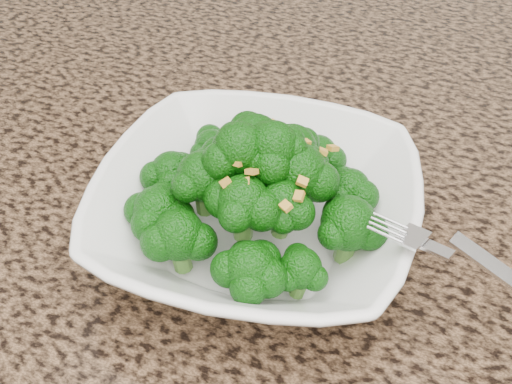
% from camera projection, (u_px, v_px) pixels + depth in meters
% --- Properties ---
extents(granite_counter, '(1.64, 1.04, 0.03)m').
position_uv_depth(granite_counter, '(382.00, 259.00, 0.52)').
color(granite_counter, brown).
rests_on(granite_counter, cabinet).
extents(bowl, '(0.28, 0.28, 0.06)m').
position_uv_depth(bowl, '(256.00, 211.00, 0.50)').
color(bowl, white).
rests_on(bowl, granite_counter).
extents(broccoli_pile, '(0.22, 0.22, 0.07)m').
position_uv_depth(broccoli_pile, '(256.00, 143.00, 0.45)').
color(broccoli_pile, '#0D4D08').
rests_on(broccoli_pile, bowl).
extents(garlic_topping, '(0.13, 0.13, 0.01)m').
position_uv_depth(garlic_topping, '(256.00, 96.00, 0.43)').
color(garlic_topping, gold).
rests_on(garlic_topping, broccoli_pile).
extents(fork, '(0.17, 0.08, 0.01)m').
position_uv_depth(fork, '(443.00, 252.00, 0.42)').
color(fork, silver).
rests_on(fork, bowl).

